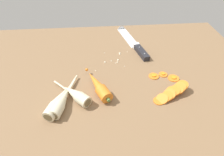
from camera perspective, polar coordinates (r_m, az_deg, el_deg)
The scene contains 11 objects.
ground_plane at distance 76.64cm, azimuth -0.12°, elevation -1.03°, with size 120.00×90.00×4.00cm, color brown.
chefs_knife at distance 98.35cm, azimuth 5.63°, elevation 10.94°, with size 11.34×34.54×4.18cm.
whole_carrot at distance 68.83cm, azimuth -4.00°, elevation -2.34°, with size 9.94×18.03×4.20cm.
parsnip_front at distance 65.99cm, azimuth -15.36°, elevation -6.57°, with size 9.71×20.89×4.00cm.
parsnip_mid_left at distance 66.85cm, azimuth -10.58°, elevation -4.82°, with size 14.16×14.22×4.00cm.
parsnip_mid_right at distance 65.58cm, azimuth -14.66°, elevation -6.77°, with size 7.66×18.31×4.00cm.
carrot_slice_stack at distance 70.12cm, azimuth 17.03°, elevation -4.17°, with size 13.31×8.54×4.62cm.
carrot_slice_stray_near at distance 77.36cm, azimuth 12.18°, elevation 0.64°, with size 3.91×3.91×0.70cm.
carrot_slice_stray_mid at distance 78.34cm, azimuth 17.63°, elevation 0.04°, with size 4.26×4.26×0.70cm.
carrot_slice_stray_far at distance 78.99cm, azimuth 14.77°, elevation 1.09°, with size 3.36×3.36×0.70cm.
mince_crumbs at distance 85.13cm, azimuth 0.86°, elevation 5.79°, with size 15.22×13.40×0.88cm.
Camera 1 is at (-4.62, -57.30, 48.68)cm, focal length 31.15 mm.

